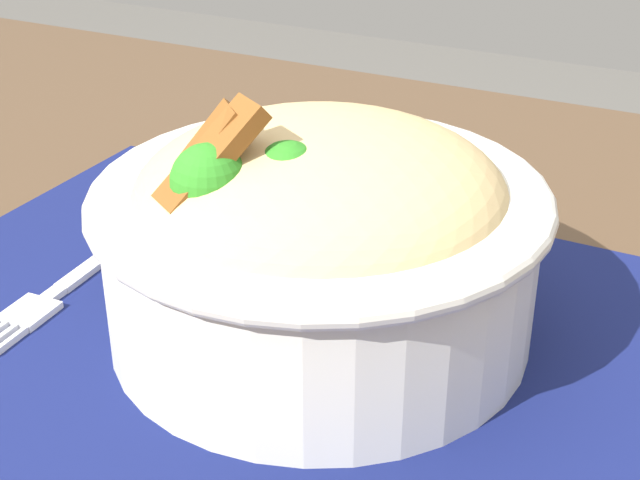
{
  "coord_description": "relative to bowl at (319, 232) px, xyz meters",
  "views": [
    {
      "loc": [
        -0.22,
        0.34,
        1.03
      ],
      "look_at": [
        -0.05,
        -0.01,
        0.82
      ],
      "focal_mm": 53.3,
      "sensor_mm": 36.0,
      "label": 1
    }
  ],
  "objects": [
    {
      "name": "table",
      "position": [
        0.05,
        0.01,
        -0.13
      ],
      "size": [
        1.17,
        0.79,
        0.77
      ],
      "color": "#4C3826",
      "rests_on": "ground_plane"
    },
    {
      "name": "bowl",
      "position": [
        0.0,
        0.0,
        0.0
      ],
      "size": [
        0.21,
        0.21,
        0.13
      ],
      "color": "silver",
      "rests_on": "placemat"
    },
    {
      "name": "placemat",
      "position": [
        0.03,
        0.0,
        -0.06
      ],
      "size": [
        0.41,
        0.32,
        0.0
      ],
      "primitive_type": "cube",
      "rotation": [
        0.0,
        0.0,
        -0.02
      ],
      "color": "#11194C",
      "rests_on": "table"
    },
    {
      "name": "fork",
      "position": [
        0.14,
        0.03,
        -0.05
      ],
      "size": [
        0.02,
        0.13,
        0.0
      ],
      "color": "silver",
      "rests_on": "placemat"
    }
  ]
}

